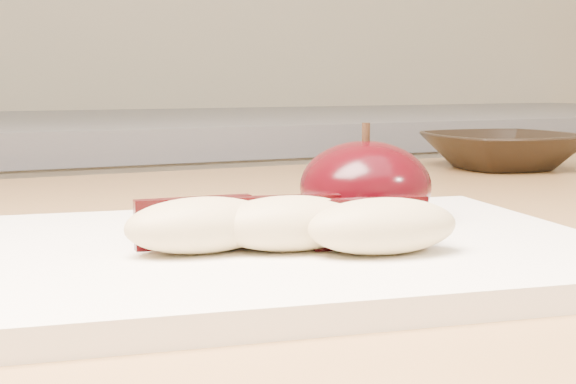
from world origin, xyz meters
name	(u,v)px	position (x,y,z in m)	size (l,w,h in m)	color
cutting_board	(288,252)	(-0.02, 0.38, 0.91)	(0.32, 0.24, 0.01)	white
apple_half	(365,187)	(0.05, 0.42, 0.93)	(0.09, 0.09, 0.07)	black
apple_wedge_a	(201,225)	(-0.07, 0.37, 0.93)	(0.08, 0.04, 0.03)	tan
apple_wedge_b	(289,223)	(-0.03, 0.36, 0.93)	(0.08, 0.05, 0.03)	tan
apple_wedge_c	(381,226)	(0.00, 0.33, 0.93)	(0.08, 0.05, 0.03)	tan
bowl	(502,151)	(0.38, 0.69, 0.92)	(0.16, 0.16, 0.04)	black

